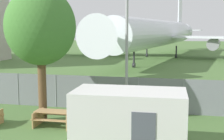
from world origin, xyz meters
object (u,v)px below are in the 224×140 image
airplane (160,33)px  tree_behind_benches (40,27)px  portable_cabin (129,122)px  picnic_bench_open_grass (55,116)px

airplane → tree_behind_benches: 36.91m
portable_cabin → picnic_bench_open_grass: bearing=146.3°
portable_cabin → tree_behind_benches: tree_behind_benches is taller
airplane → portable_cabin: (1.63, -40.08, -2.81)m
portable_cabin → picnic_bench_open_grass: portable_cabin is taller
portable_cabin → tree_behind_benches: 7.14m
airplane → tree_behind_benches: bearing=4.1°
tree_behind_benches → portable_cabin: bearing=-33.0°
airplane → picnic_bench_open_grass: 37.75m
picnic_bench_open_grass → tree_behind_benches: size_ratio=0.28×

